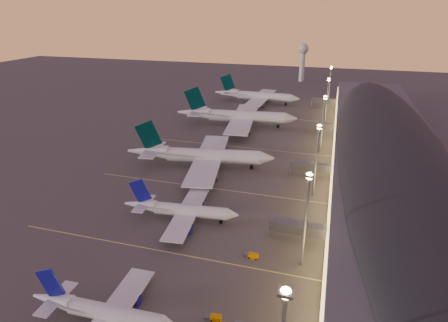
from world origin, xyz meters
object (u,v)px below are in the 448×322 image
airliner_narrow_south (103,312)px  baggage_tug_c (251,256)px  airliner_narrow_north (181,210)px  airliner_wide_near (200,156)px  airliner_wide_far (256,96)px  baggage_tug_b (214,318)px  airliner_wide_mid (236,116)px  radar_tower (303,56)px

airliner_narrow_south → baggage_tug_c: 39.29m
airliner_narrow_north → airliner_wide_near: bearing=95.5°
airliner_wide_far → baggage_tug_b: airliner_wide_far is taller
airliner_wide_near → airliner_wide_far: 115.89m
airliner_wide_far → baggage_tug_b: bearing=-78.6°
baggage_tug_c → airliner_wide_near: bearing=124.7°
airliner_wide_mid → baggage_tug_c: 118.59m
airliner_narrow_south → baggage_tug_b: 23.03m
airliner_narrow_north → airliner_wide_mid: airliner_wide_mid is taller
radar_tower → baggage_tug_b: radar_tower is taller
radar_tower → airliner_wide_near: bearing=-95.6°
airliner_wide_far → baggage_tug_c: airliner_wide_far is taller
airliner_wide_near → airliner_narrow_south: bearing=-94.0°
airliner_narrow_south → baggage_tug_c: size_ratio=8.42×
airliner_wide_mid → baggage_tug_b: airliner_wide_mid is taller
airliner_narrow_north → radar_tower: 249.34m
baggage_tug_c → airliner_wide_mid: bearing=109.3°
airliner_wide_near → airliner_wide_mid: bearing=80.6°
airliner_wide_mid → baggage_tug_b: size_ratio=18.38×
airliner_wide_mid → radar_tower: radar_tower is taller
baggage_tug_b → baggage_tug_c: (2.96, 23.10, 0.05)m
airliner_narrow_north → airliner_wide_mid: (-8.95, 101.10, 2.14)m
airliner_wide_near → radar_tower: bearing=74.4°
airliner_narrow_north → radar_tower: size_ratio=1.12×
airliner_narrow_north → airliner_wide_near: size_ratio=0.60×
baggage_tug_c → airliner_narrow_north: bearing=156.4°
airliner_wide_mid → baggage_tug_c: size_ratio=16.92×
airliner_narrow_north → airliner_wide_mid: 101.51m
radar_tower → airliner_wide_mid: bearing=-98.1°
airliner_wide_far → baggage_tug_b: 194.88m
airliner_narrow_north → baggage_tug_b: (22.19, -35.48, -2.89)m
airliner_narrow_south → radar_tower: bearing=85.8°
airliner_narrow_north → baggage_tug_c: airliner_narrow_north is taller
airliner_wide_mid → airliner_narrow_south: bearing=-92.7°
airliner_wide_near → baggage_tug_c: size_ratio=15.38×
airliner_narrow_south → airliner_wide_mid: airliner_wide_mid is taller
radar_tower → baggage_tug_b: (10.16, -283.84, -21.40)m
airliner_narrow_north → airliner_wide_mid: bearing=89.1°
airliner_narrow_south → airliner_wide_far: 199.94m
airliner_narrow_north → airliner_wide_far: bearing=87.5°
radar_tower → baggage_tug_c: bearing=-87.1°
airliner_narrow_south → airliner_wide_mid: bearing=91.8°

